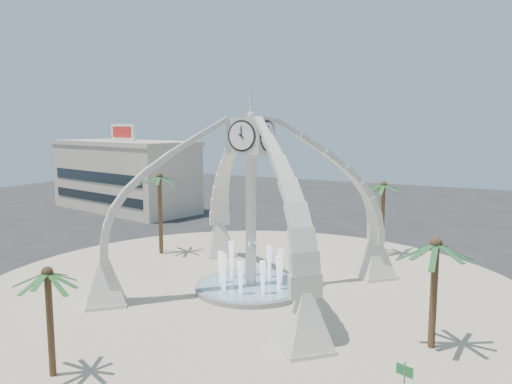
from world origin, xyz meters
The scene contains 10 objects.
ground centered at (0.00, 0.00, 0.00)m, with size 140.00×140.00×0.00m, color #282828.
plaza centered at (0.00, 0.00, 0.03)m, with size 40.00×40.00×0.06m, color beige.
clock_tower centered at (0.00, 0.00, 6.49)m, with size 17.94×17.94×16.30m.
fountain centered at (0.00, 0.00, 0.29)m, with size 8.00×8.00×3.62m.
building_nw centered at (-32.00, 22.00, 4.83)m, with size 23.75×13.73×11.90m.
palm_east centered at (12.94, -3.73, 5.63)m, with size 4.16×4.16×6.46m.
palm_west centered at (-12.14, 5.03, 7.05)m, with size 4.77×4.77×7.95m.
palm_north centered at (5.84, 14.07, 6.35)m, with size 4.04×4.04×7.22m.
palm_south centered at (-2.33, -15.25, 5.00)m, with size 4.40×4.40×5.71m.
street_sign centered at (12.90, -10.58, 1.59)m, with size 0.78×0.29×2.23m.
Camera 1 is at (16.53, -30.30, 11.79)m, focal length 35.00 mm.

